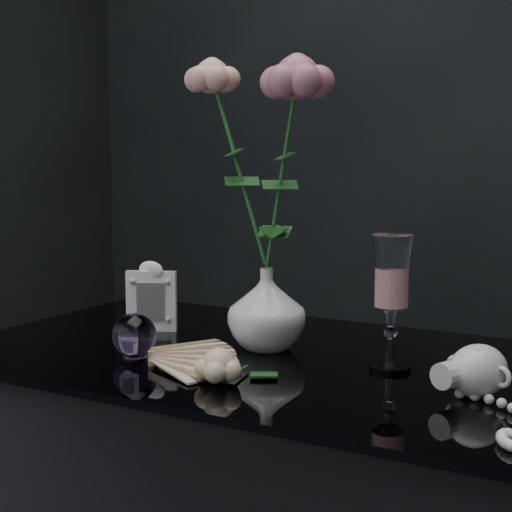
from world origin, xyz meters
The scene contains 8 objects.
vase centered at (-0.04, 0.08, 0.83)m, with size 0.13×0.13×0.13m, color white.
wine_glass centered at (0.17, 0.06, 0.86)m, with size 0.06×0.06×0.20m, color white, non-canonical shape.
picture_frame centered at (-0.29, 0.09, 0.82)m, with size 0.09×0.07×0.12m, color white, non-canonical shape.
paperweight centered at (-0.20, -0.07, 0.80)m, with size 0.07×0.07×0.07m, color #A477C2, non-canonical shape.
paper_fan centered at (-0.14, -0.09, 0.77)m, with size 0.25×0.19×0.03m, color beige, non-canonical shape.
loose_rose centered at (-0.01, -0.12, 0.79)m, with size 0.11×0.14×0.05m, color #FFCCA4, non-canonical shape.
pearl_jar centered at (0.31, -0.01, 0.80)m, with size 0.24×0.25×0.07m, color white, non-canonical shape.
roses centered at (-0.05, 0.07, 1.08)m, with size 0.23×0.12×0.39m.
Camera 1 is at (0.54, -1.01, 1.07)m, focal length 55.00 mm.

